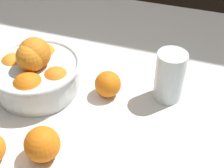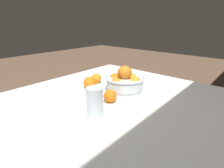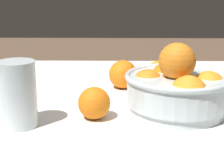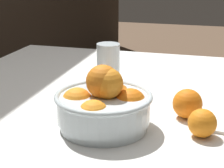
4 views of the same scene
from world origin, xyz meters
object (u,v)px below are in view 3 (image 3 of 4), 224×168
(orange_loose_near_bowl, at_px, (159,72))
(orange_loose_front, at_px, (94,103))
(juice_glass, at_px, (18,96))
(fruit_bowl, at_px, (178,87))
(orange_loose_aside, at_px, (123,74))

(orange_loose_near_bowl, relative_size, orange_loose_front, 0.97)
(orange_loose_near_bowl, height_order, orange_loose_front, orange_loose_front)
(juice_glass, distance_m, orange_loose_near_bowl, 0.46)
(fruit_bowl, height_order, orange_loose_aside, fruit_bowl)
(juice_glass, xyz_separation_m, orange_loose_front, (-0.15, -0.04, -0.03))
(juice_glass, bearing_deg, fruit_bowl, -165.36)
(juice_glass, bearing_deg, orange_loose_aside, -127.75)
(fruit_bowl, distance_m, orange_loose_front, 0.19)
(orange_loose_near_bowl, distance_m, orange_loose_front, 0.33)
(orange_loose_near_bowl, bearing_deg, orange_loose_aside, 22.92)
(fruit_bowl, distance_m, juice_glass, 0.35)
(fruit_bowl, relative_size, orange_loose_near_bowl, 3.51)
(orange_loose_aside, bearing_deg, orange_loose_front, 74.64)
(orange_loose_near_bowl, bearing_deg, juice_glass, 45.33)
(fruit_bowl, height_order, juice_glass, fruit_bowl)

